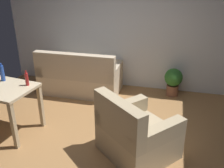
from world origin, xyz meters
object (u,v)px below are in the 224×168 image
bottle_blue (2,73)px  couch (80,78)px  potted_plant (173,80)px  armchair (135,134)px  bottle_red (27,79)px

bottle_blue → couch: bearing=62.1°
couch → potted_plant: (1.88, 0.31, 0.02)m
couch → armchair: size_ratio=1.31×
potted_plant → bottle_blue: (-2.62, -1.70, 0.56)m
couch → bottle_red: bearing=79.4°
bottle_blue → bottle_red: bearing=-8.4°
bottle_red → potted_plant: bearing=39.5°
couch → armchair: 2.23m
potted_plant → bottle_red: (-2.15, -1.77, 0.53)m
bottle_red → bottle_blue: bearing=171.6°
bottle_blue → potted_plant: bearing=33.1°
couch → armchair: bearing=129.8°
armchair → bottle_blue: bearing=33.1°
armchair → bottle_red: 1.80m
potted_plant → bottle_blue: bottle_blue is taller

